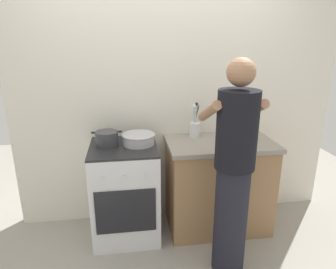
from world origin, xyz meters
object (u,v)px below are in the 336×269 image
at_px(pot, 107,139).
at_px(person, 234,172).
at_px(stove_range, 125,191).
at_px(oil_bottle, 246,129).
at_px(utensil_crock, 195,127).
at_px(spice_bottle, 230,137).
at_px(mixing_bowl, 139,139).

bearing_deg(pot, person, -32.76).
bearing_deg(stove_range, oil_bottle, 0.81).
height_order(pot, person, person).
relative_size(stove_range, utensil_crock, 2.69).
xyz_separation_m(utensil_crock, spice_bottle, (0.29, -0.18, -0.05)).
height_order(pot, spice_bottle, pot).
height_order(utensil_crock, spice_bottle, utensil_crock).
distance_m(stove_range, pot, 0.54).
height_order(stove_range, oil_bottle, oil_bottle).
xyz_separation_m(spice_bottle, person, (-0.17, -0.57, -0.08)).
bearing_deg(utensil_crock, person, -80.59).
xyz_separation_m(stove_range, spice_bottle, (0.99, -0.00, 0.50)).
distance_m(mixing_bowl, spice_bottle, 0.85).
height_order(pot, mixing_bowl, pot).
relative_size(pot, oil_bottle, 1.09).
bearing_deg(oil_bottle, spice_bottle, -172.30).
height_order(spice_bottle, oil_bottle, oil_bottle).
bearing_deg(spice_bottle, pot, 177.78).
height_order(mixing_bowl, person, person).
relative_size(oil_bottle, person, 0.14).
bearing_deg(stove_range, pot, 164.50).
bearing_deg(pot, spice_bottle, -2.22).
bearing_deg(person, stove_range, 144.77).
height_order(stove_range, mixing_bowl, mixing_bowl).
bearing_deg(mixing_bowl, oil_bottle, -1.14).
distance_m(stove_range, person, 1.08).
distance_m(pot, person, 1.14).
bearing_deg(utensil_crock, oil_bottle, -19.88).
xyz_separation_m(pot, spice_bottle, (1.13, -0.04, -0.02)).
distance_m(spice_bottle, person, 0.60).
bearing_deg(utensil_crock, mixing_bowl, -165.49).
bearing_deg(person, pot, 147.24).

